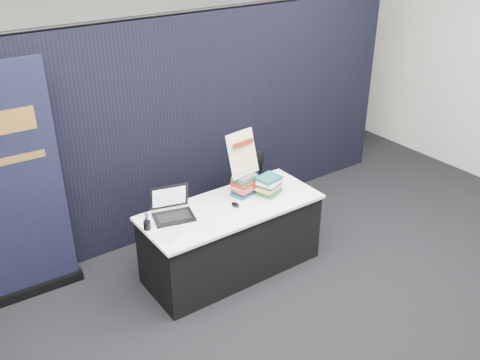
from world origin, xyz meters
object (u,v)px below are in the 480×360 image
Objects in this scene: book_stack_short at (269,185)px; info_sign at (242,154)px; display_table at (232,238)px; stacking_chair at (256,190)px; laptop at (171,210)px; pullup_banner at (13,203)px; book_stack_tall at (244,185)px.

info_sign reaches higher than book_stack_short.
display_table is at bearing 177.90° from book_stack_short.
book_stack_short is 0.66m from stacking_chair.
info_sign is at bearing 13.59° from laptop.
display_table is at bearing -154.58° from info_sign.
book_stack_tall is at bearing -15.78° from pullup_banner.
info_sign is (0.81, -0.02, 0.37)m from laptop.
laptop is 0.93× the size of info_sign.
book_stack_short is 0.43m from info_sign.
info_sign is at bearing 32.44° from display_table.
laptop is 0.19× the size of pullup_banner.
display_table is 2.01× the size of stacking_chair.
pullup_banner is (-2.26, 0.81, 0.16)m from book_stack_short.
book_stack_short is at bearing 4.40° from laptop.
book_stack_tall is 0.57× the size of info_sign.
laptop is at bearing 176.60° from book_stack_tall.
book_stack_short is at bearing -45.95° from info_sign.
book_stack_tall reaches higher than stacking_chair.
book_stack_tall is 2.16m from pullup_banner.
pullup_banner is at bearing 161.90° from book_stack_tall.
info_sign reaches higher than display_table.
info_sign is 0.51× the size of stacking_chair.
book_stack_tall is 0.12× the size of pullup_banner.
pullup_banner reaches higher than laptop.
pullup_banner reaches higher than display_table.
stacking_chair is (0.67, 0.50, 0.12)m from display_table.
book_stack_tall is 0.98× the size of book_stack_short.
book_stack_short is at bearing -99.13° from stacking_chair.
display_table is 0.55m from book_stack_tall.
laptop is at bearing 163.20° from display_table.
display_table is 0.86m from info_sign.
laptop is at bearing 171.73° from info_sign.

